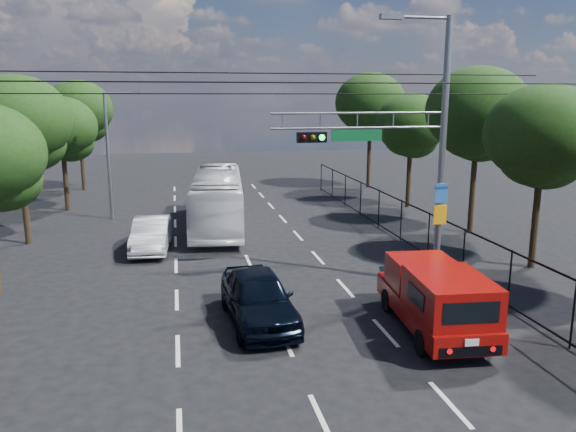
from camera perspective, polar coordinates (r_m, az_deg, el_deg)
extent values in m
plane|color=black|center=(12.86, 3.39, -19.88)|extent=(120.00, 120.00, 0.00)
cube|color=beige|center=(16.05, -11.13, -13.24)|extent=(0.12, 2.00, 0.01)
cube|color=beige|center=(19.75, -11.24, -8.32)|extent=(0.12, 2.00, 0.01)
cube|color=beige|center=(23.54, -11.30, -4.97)|extent=(0.12, 2.00, 0.01)
cube|color=beige|center=(27.40, -11.35, -2.56)|extent=(0.12, 2.00, 0.01)
cube|color=beige|center=(31.29, -11.39, -0.74)|extent=(0.12, 2.00, 0.01)
cube|color=beige|center=(35.20, -11.42, 0.67)|extent=(0.12, 2.00, 0.01)
cube|color=beige|center=(39.13, -11.44, 1.80)|extent=(0.12, 2.00, 0.01)
cube|color=beige|center=(43.08, -11.46, 2.73)|extent=(0.12, 2.00, 0.01)
cube|color=beige|center=(12.86, 3.39, -19.86)|extent=(0.12, 2.00, 0.01)
cube|color=beige|center=(16.30, -0.27, -12.59)|extent=(0.12, 2.00, 0.01)
cube|color=beige|center=(19.95, -2.51, -7.88)|extent=(0.12, 2.00, 0.01)
cube|color=beige|center=(23.71, -4.02, -4.63)|extent=(0.12, 2.00, 0.01)
cube|color=beige|center=(27.54, -5.10, -2.29)|extent=(0.12, 2.00, 0.01)
cube|color=beige|center=(31.42, -5.91, -0.51)|extent=(0.12, 2.00, 0.01)
cube|color=beige|center=(35.32, -6.55, 0.87)|extent=(0.12, 2.00, 0.01)
cube|color=beige|center=(39.24, -7.06, 1.98)|extent=(0.12, 2.00, 0.01)
cube|color=beige|center=(43.17, -7.47, 2.88)|extent=(0.12, 2.00, 0.01)
cube|color=beige|center=(13.84, 16.11, -17.87)|extent=(0.12, 2.00, 0.01)
cube|color=beige|center=(17.08, 9.86, -11.58)|extent=(0.12, 2.00, 0.01)
cube|color=beige|center=(20.59, 5.83, -7.28)|extent=(0.12, 2.00, 0.01)
cube|color=beige|center=(24.26, 3.04, -4.24)|extent=(0.12, 2.00, 0.01)
cube|color=beige|center=(28.01, 1.01, -1.99)|extent=(0.12, 2.00, 0.01)
cube|color=beige|center=(31.83, -0.53, -0.28)|extent=(0.12, 2.00, 0.01)
cube|color=beige|center=(35.68, -1.75, 1.06)|extent=(0.12, 2.00, 0.01)
cube|color=beige|center=(39.57, -2.72, 2.14)|extent=(0.12, 2.00, 0.01)
cube|color=beige|center=(43.47, -3.52, 3.03)|extent=(0.12, 2.00, 0.01)
cylinder|color=slate|center=(20.87, 15.38, 5.98)|extent=(0.24, 0.24, 9.50)
cylinder|color=slate|center=(20.50, 13.50, 19.02)|extent=(2.00, 0.10, 0.10)
cube|color=slate|center=(20.08, 10.48, 19.30)|extent=(0.80, 0.25, 0.18)
cylinder|color=slate|center=(19.57, 7.36, 10.34)|extent=(6.20, 0.08, 0.08)
cylinder|color=slate|center=(19.59, 7.32, 8.88)|extent=(6.20, 0.08, 0.08)
cube|color=black|center=(19.14, 2.42, 7.99)|extent=(1.00, 0.28, 0.35)
sphere|color=#3F0505|center=(18.92, 1.58, 7.95)|extent=(0.20, 0.20, 0.20)
sphere|color=#4C3805|center=(18.99, 2.53, 7.96)|extent=(0.20, 0.20, 0.20)
sphere|color=#0CE533|center=(19.07, 3.47, 7.97)|extent=(0.20, 0.20, 0.20)
cube|color=#0C5628|center=(19.58, 7.02, 8.15)|extent=(1.80, 0.05, 0.40)
cube|color=blue|center=(20.91, 15.30, 2.26)|extent=(0.50, 0.04, 0.70)
cube|color=#FFA60D|center=(21.05, 15.18, 0.12)|extent=(0.50, 0.04, 0.70)
cylinder|color=slate|center=(20.52, 14.06, 9.46)|extent=(0.05, 0.05, 0.50)
cylinder|color=slate|center=(20.00, 10.65, 9.55)|extent=(0.05, 0.05, 0.50)
cylinder|color=slate|center=(19.55, 7.06, 9.61)|extent=(0.05, 0.05, 0.50)
cylinder|color=slate|center=(19.18, 3.32, 9.64)|extent=(0.05, 0.05, 0.50)
cylinder|color=slate|center=(18.89, -0.55, 9.62)|extent=(0.05, 0.05, 0.50)
cylinder|color=slate|center=(32.91, -17.79, 5.72)|extent=(0.18, 0.18, 7.00)
cylinder|color=slate|center=(32.67, -16.77, 11.90)|extent=(1.60, 0.09, 0.09)
cube|color=slate|center=(32.60, -15.16, 11.99)|extent=(0.60, 0.22, 0.15)
cylinder|color=black|center=(16.79, -1.65, 13.41)|extent=(22.00, 0.04, 0.04)
cylinder|color=black|center=(20.26, -3.39, 14.29)|extent=(22.00, 0.04, 0.04)
cylinder|color=black|center=(21.73, -3.94, 12.28)|extent=(22.00, 0.04, 0.04)
cube|color=black|center=(25.31, 13.23, 0.68)|extent=(0.04, 34.00, 0.06)
cube|color=black|center=(25.72, 13.04, -3.26)|extent=(0.04, 34.00, 0.06)
cylinder|color=black|center=(17.32, 27.00, -8.88)|extent=(0.06, 0.06, 2.00)
cylinder|color=black|center=(19.61, 21.60, -6.03)|extent=(0.06, 0.06, 2.00)
cylinder|color=black|center=(22.06, 17.40, -3.76)|extent=(0.06, 0.06, 2.00)
cylinder|color=black|center=(24.63, 14.08, -1.94)|extent=(0.06, 0.06, 2.00)
cylinder|color=black|center=(27.30, 11.41, -0.46)|extent=(0.06, 0.06, 2.00)
cylinder|color=black|center=(30.02, 9.21, 0.75)|extent=(0.06, 0.06, 2.00)
cylinder|color=black|center=(32.80, 7.38, 1.76)|extent=(0.06, 0.06, 2.00)
cylinder|color=black|center=(35.61, 5.84, 2.61)|extent=(0.06, 0.06, 2.00)
cylinder|color=black|center=(38.45, 4.52, 3.33)|extent=(0.06, 0.06, 2.00)
cylinder|color=black|center=(41.31, 3.39, 3.95)|extent=(0.06, 0.06, 2.00)
cylinder|color=black|center=(24.52, 23.85, -0.04)|extent=(0.28, 0.28, 4.20)
ellipsoid|color=black|center=(24.11, 24.52, 7.65)|extent=(4.50, 4.50, 3.83)
ellipsoid|color=black|center=(24.67, 24.66, 5.25)|extent=(3.00, 3.00, 2.40)
ellipsoid|color=black|center=(23.81, 23.92, 5.48)|extent=(2.85, 2.85, 2.28)
cylinder|color=black|center=(29.77, 18.26, 2.90)|extent=(0.28, 0.28, 4.76)
ellipsoid|color=black|center=(29.45, 18.74, 10.10)|extent=(5.10, 5.10, 4.33)
ellipsoid|color=black|center=(29.96, 18.97, 7.82)|extent=(3.40, 3.40, 2.72)
ellipsoid|color=black|center=(29.15, 18.20, 8.11)|extent=(3.23, 3.23, 2.58)
cylinder|color=black|center=(35.85, 12.18, 4.10)|extent=(0.28, 0.28, 4.03)
ellipsoid|color=black|center=(35.56, 12.41, 9.16)|extent=(4.32, 4.32, 3.67)
ellipsoid|color=black|center=(36.06, 12.73, 7.58)|extent=(2.88, 2.88, 2.30)
ellipsoid|color=black|center=(35.29, 11.95, 7.76)|extent=(2.74, 2.74, 2.19)
cylinder|color=black|center=(43.26, 8.23, 6.17)|extent=(0.28, 0.28, 4.93)
ellipsoid|color=black|center=(43.04, 8.39, 11.30)|extent=(5.28, 5.28, 4.49)
ellipsoid|color=black|center=(43.49, 8.71, 9.67)|extent=(3.52, 3.52, 2.82)
ellipsoid|color=black|center=(42.76, 7.99, 9.89)|extent=(3.34, 3.34, 2.68)
ellipsoid|color=black|center=(21.86, -27.11, 3.22)|extent=(2.72, 2.72, 2.18)
cylinder|color=black|center=(28.77, -25.22, 1.77)|extent=(0.28, 0.28, 4.48)
ellipsoid|color=black|center=(28.42, -25.86, 8.76)|extent=(4.80, 4.80, 4.08)
ellipsoid|color=black|center=(28.68, -24.73, 6.63)|extent=(3.20, 3.20, 2.56)
ellipsoid|color=black|center=(28.37, -26.47, 6.75)|extent=(3.04, 3.04, 2.43)
cylinder|color=black|center=(36.46, -21.67, 3.56)|extent=(0.28, 0.28, 3.92)
ellipsoid|color=black|center=(36.18, -22.05, 8.39)|extent=(4.20, 4.20, 3.57)
ellipsoid|color=black|center=(36.47, -21.23, 6.93)|extent=(2.80, 2.80, 2.24)
ellipsoid|color=black|center=(36.10, -22.55, 7.00)|extent=(2.66, 2.66, 2.13)
cylinder|color=black|center=(44.29, -20.19, 5.47)|extent=(0.28, 0.28, 4.59)
ellipsoid|color=black|center=(44.07, -20.53, 10.13)|extent=(4.92, 4.92, 4.18)
ellipsoid|color=black|center=(44.34, -19.85, 8.70)|extent=(3.28, 3.28, 2.62)
ellipsoid|color=black|center=(43.96, -20.93, 8.81)|extent=(3.12, 3.12, 2.49)
cylinder|color=black|center=(18.58, 10.15, -8.42)|extent=(0.33, 0.74, 0.72)
cylinder|color=black|center=(19.15, 15.24, -8.04)|extent=(0.33, 0.74, 0.72)
cylinder|color=black|center=(15.78, 13.56, -12.39)|extent=(0.33, 0.74, 0.72)
cylinder|color=black|center=(16.44, 19.45, -11.73)|extent=(0.33, 0.74, 0.72)
cube|color=maroon|center=(17.35, 14.54, -9.15)|extent=(2.38, 5.31, 0.58)
cube|color=maroon|center=(19.37, 12.08, -6.51)|extent=(1.95, 0.72, 0.57)
cube|color=black|center=(19.54, 11.85, -5.54)|extent=(1.79, 0.56, 0.32)
cube|color=maroon|center=(18.15, 13.32, -5.61)|extent=(1.99, 1.75, 0.98)
cube|color=black|center=(17.44, 14.19, -6.20)|extent=(1.60, 0.18, 0.57)
cube|color=maroon|center=(16.08, 16.16, -7.81)|extent=(2.13, 2.79, 1.09)
cube|color=black|center=(16.46, 19.31, -7.44)|extent=(0.14, 1.24, 0.47)
cube|color=black|center=(15.72, 12.86, -7.96)|extent=(0.14, 1.24, 0.47)
cube|color=black|center=(14.96, 18.10, -9.33)|extent=(1.50, 0.17, 0.57)
cube|color=black|center=(15.23, 18.05, -12.94)|extent=(1.66, 0.22, 0.27)
cube|color=silver|center=(15.09, 18.18, -12.11)|extent=(0.36, 0.06, 0.19)
imported|color=black|center=(17.31, -3.03, -8.25)|extent=(2.18, 4.81, 1.60)
imported|color=white|center=(29.93, -7.19, 1.73)|extent=(3.49, 10.90, 2.98)
imported|color=silver|center=(25.98, -13.72, -1.82)|extent=(1.83, 4.51, 1.45)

